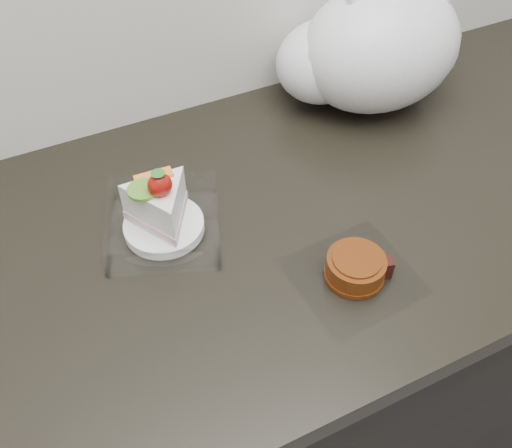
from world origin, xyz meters
The scene contains 4 objects.
counter centered at (0.00, 1.69, 0.45)m, with size 2.04×0.64×0.90m.
cake_tray centered at (-0.09, 1.73, 0.93)m, with size 0.21×0.21×0.13m.
mooncake_wrap centered at (0.12, 1.53, 0.92)m, with size 0.17×0.16×0.04m.
plastic_bag centered at (0.36, 1.88, 1.01)m, with size 0.35×0.28×0.27m.
Camera 1 is at (-0.21, 1.16, 1.52)m, focal length 40.00 mm.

